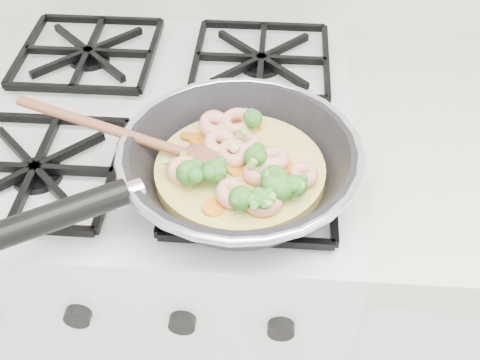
{
  "coord_description": "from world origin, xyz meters",
  "views": [
    {
      "loc": [
        0.18,
        0.93,
        1.51
      ],
      "look_at": [
        0.14,
        1.53,
        0.93
      ],
      "focal_mm": 47.36,
      "sensor_mm": 36.0,
      "label": 1
    }
  ],
  "objects": [
    {
      "name": "skillet",
      "position": [
        0.13,
        1.53,
        0.96
      ],
      "size": [
        0.46,
        0.35,
        0.1
      ],
      "rotation": [
        0.0,
        0.0,
        0.11
      ],
      "color": "black",
      "rests_on": "stove"
    },
    {
      "name": "stove",
      "position": [
        0.0,
        1.7,
        0.46
      ],
      "size": [
        0.6,
        0.6,
        0.92
      ],
      "color": "white",
      "rests_on": "ground"
    }
  ]
}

